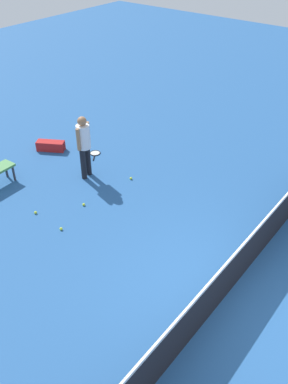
{
  "coord_description": "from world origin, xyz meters",
  "views": [
    {
      "loc": [
        5.02,
        2.03,
        5.95
      ],
      "look_at": [
        -0.66,
        -2.45,
        0.9
      ],
      "focal_mm": 38.83,
      "sensor_mm": 36.0,
      "label": 1
    }
  ],
  "objects_px": {
    "tennis_ball_baseline": "(36,213)",
    "tennis_racket_near_player": "(95,153)",
    "player_near_side": "(84,142)",
    "tennis_ball_stray_left": "(131,178)",
    "tennis_ball_near_player": "(61,229)",
    "equipment_bag": "(52,146)",
    "tennis_ball_midcourt": "(84,205)"
  },
  "relations": [
    {
      "from": "tennis_racket_near_player",
      "to": "tennis_ball_near_player",
      "type": "bearing_deg",
      "value": 31.2
    },
    {
      "from": "tennis_ball_near_player",
      "to": "tennis_ball_stray_left",
      "type": "relative_size",
      "value": 1.0
    },
    {
      "from": "tennis_ball_midcourt",
      "to": "tennis_ball_stray_left",
      "type": "xyz_separation_m",
      "value": [
        -1.58,
        0.15,
        0.0
      ]
    },
    {
      "from": "tennis_ball_midcourt",
      "to": "tennis_ball_stray_left",
      "type": "relative_size",
      "value": 1.0
    },
    {
      "from": "tennis_racket_near_player",
      "to": "tennis_ball_midcourt",
      "type": "height_order",
      "value": "tennis_ball_midcourt"
    },
    {
      "from": "player_near_side",
      "to": "tennis_ball_midcourt",
      "type": "xyz_separation_m",
      "value": [
        0.99,
        0.87,
        -0.98
      ]
    },
    {
      "from": "tennis_racket_near_player",
      "to": "equipment_bag",
      "type": "height_order",
      "value": "equipment_bag"
    },
    {
      "from": "tennis_ball_baseline",
      "to": "tennis_ball_midcourt",
      "type": "bearing_deg",
      "value": 144.28
    },
    {
      "from": "player_near_side",
      "to": "tennis_ball_stray_left",
      "type": "xyz_separation_m",
      "value": [
        -0.59,
        1.02,
        -0.98
      ]
    },
    {
      "from": "tennis_ball_baseline",
      "to": "equipment_bag",
      "type": "height_order",
      "value": "equipment_bag"
    },
    {
      "from": "tennis_ball_near_player",
      "to": "tennis_ball_baseline",
      "type": "height_order",
      "value": "same"
    },
    {
      "from": "player_near_side",
      "to": "tennis_racket_near_player",
      "type": "relative_size",
      "value": 2.98
    },
    {
      "from": "equipment_bag",
      "to": "tennis_ball_stray_left",
      "type": "bearing_deg",
      "value": 94.4
    },
    {
      "from": "player_near_side",
      "to": "tennis_ball_near_player",
      "type": "bearing_deg",
      "value": 29.98
    },
    {
      "from": "tennis_racket_near_player",
      "to": "tennis_ball_baseline",
      "type": "xyz_separation_m",
      "value": [
        2.89,
        0.87,
        0.02
      ]
    },
    {
      "from": "tennis_ball_baseline",
      "to": "tennis_racket_near_player",
      "type": "bearing_deg",
      "value": -163.35
    },
    {
      "from": "tennis_racket_near_player",
      "to": "tennis_ball_stray_left",
      "type": "relative_size",
      "value": 8.64
    },
    {
      "from": "tennis_racket_near_player",
      "to": "equipment_bag",
      "type": "xyz_separation_m",
      "value": [
        0.61,
        -1.13,
        0.13
      ]
    },
    {
      "from": "tennis_ball_stray_left",
      "to": "equipment_bag",
      "type": "height_order",
      "value": "equipment_bag"
    },
    {
      "from": "tennis_ball_midcourt",
      "to": "tennis_ball_stray_left",
      "type": "distance_m",
      "value": 1.59
    },
    {
      "from": "tennis_racket_near_player",
      "to": "tennis_ball_baseline",
      "type": "bearing_deg",
      "value": 16.65
    },
    {
      "from": "tennis_ball_midcourt",
      "to": "equipment_bag",
      "type": "distance_m",
      "value": 2.99
    },
    {
      "from": "player_near_side",
      "to": "tennis_ball_near_player",
      "type": "distance_m",
      "value": 2.44
    },
    {
      "from": "tennis_ball_midcourt",
      "to": "tennis_ball_baseline",
      "type": "relative_size",
      "value": 1.0
    },
    {
      "from": "tennis_ball_near_player",
      "to": "equipment_bag",
      "type": "height_order",
      "value": "equipment_bag"
    },
    {
      "from": "player_near_side",
      "to": "equipment_bag",
      "type": "xyz_separation_m",
      "value": [
        -0.38,
        -1.79,
        -0.87
      ]
    },
    {
      "from": "tennis_ball_near_player",
      "to": "tennis_ball_stray_left",
      "type": "height_order",
      "value": "same"
    },
    {
      "from": "tennis_ball_stray_left",
      "to": "tennis_ball_baseline",
      "type": "bearing_deg",
      "value": -17.99
    },
    {
      "from": "player_near_side",
      "to": "tennis_ball_baseline",
      "type": "bearing_deg",
      "value": 6.33
    },
    {
      "from": "tennis_ball_stray_left",
      "to": "equipment_bag",
      "type": "bearing_deg",
      "value": -85.6
    },
    {
      "from": "tennis_ball_near_player",
      "to": "tennis_ball_midcourt",
      "type": "bearing_deg",
      "value": -165.45
    },
    {
      "from": "tennis_ball_near_player",
      "to": "tennis_ball_baseline",
      "type": "xyz_separation_m",
      "value": [
        -0.03,
        -0.91,
        0.0
      ]
    }
  ]
}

